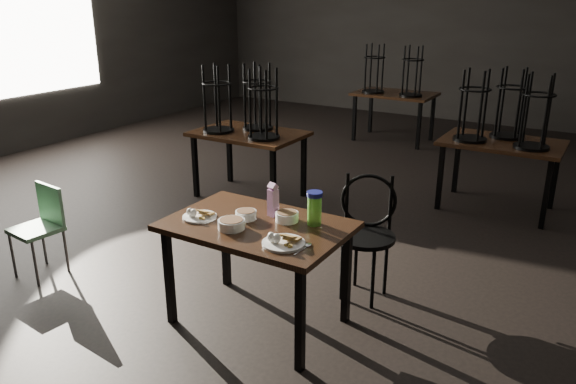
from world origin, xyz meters
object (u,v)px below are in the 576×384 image
Objects in this scene: main_table at (257,234)px; juice_carton at (273,201)px; water_bottle at (314,208)px; school_chair at (42,222)px; bentwood_chair at (367,226)px.

juice_carton is at bearing 84.19° from main_table.
water_bottle reaches higher than school_chair.
juice_carton reaches higher than main_table.
school_chair is at bearing -166.95° from juice_carton.
bentwood_chair reaches higher than school_chair.
juice_carton is 0.26× the size of bentwood_chair.
juice_carton reaches higher than school_chair.
juice_carton is at bearing 19.29° from school_chair.
water_bottle is 0.31× the size of school_chair.
juice_carton reaches higher than bentwood_chair.
bentwood_chair is (0.13, 0.59, -0.32)m from water_bottle.
juice_carton reaches higher than water_bottle.
main_table is 1.63× the size of school_chair.
bentwood_chair is 1.25× the size of school_chair.
juice_carton is (0.02, 0.17, 0.19)m from main_table.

